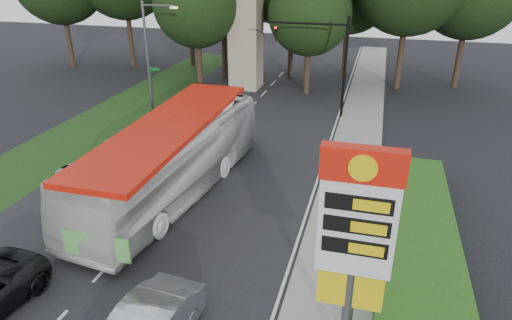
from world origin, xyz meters
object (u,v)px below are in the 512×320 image
(gas_station_pylon, at_px, (356,232))
(transit_bus, at_px, (173,159))
(traffic_signal_mast, at_px, (327,53))
(streetlight_signs, at_px, (150,52))
(monument, at_px, (246,29))

(gas_station_pylon, distance_m, transit_bus, 12.44)
(traffic_signal_mast, distance_m, transit_bus, 15.25)
(gas_station_pylon, height_order, transit_bus, gas_station_pylon)
(gas_station_pylon, height_order, traffic_signal_mast, traffic_signal_mast)
(traffic_signal_mast, height_order, transit_bus, traffic_signal_mast)
(streetlight_signs, xyz_separation_m, monument, (4.99, 7.99, 0.67))
(traffic_signal_mast, bearing_deg, streetlight_signs, -171.08)
(streetlight_signs, height_order, transit_bus, streetlight_signs)
(gas_station_pylon, height_order, monument, monument)
(traffic_signal_mast, bearing_deg, monument, 142.00)
(gas_station_pylon, distance_m, streetlight_signs, 25.74)
(traffic_signal_mast, relative_size, transit_bus, 0.53)
(transit_bus, bearing_deg, streetlight_signs, 127.60)
(gas_station_pylon, xyz_separation_m, transit_bus, (-9.10, 8.09, -2.55))
(transit_bus, bearing_deg, traffic_signal_mast, 75.02)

